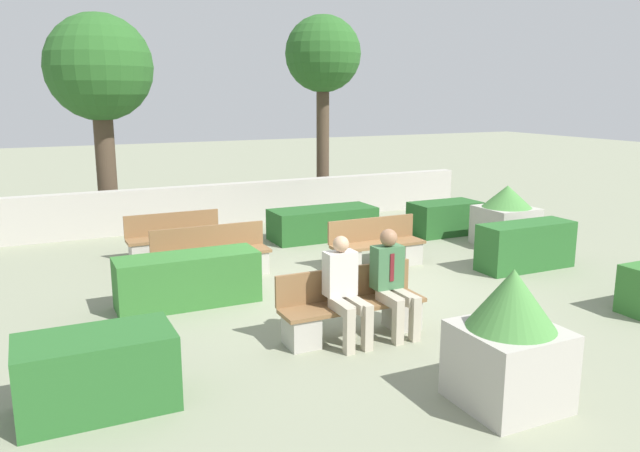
{
  "coord_description": "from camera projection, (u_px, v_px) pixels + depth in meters",
  "views": [
    {
      "loc": [
        -4.41,
        -8.18,
        2.96
      ],
      "look_at": [
        -0.27,
        0.5,
        0.9
      ],
      "focal_mm": 35.0,
      "sensor_mm": 36.0,
      "label": 1
    }
  ],
  "objects": [
    {
      "name": "hedge_block_mid_left",
      "position": [
        188.0,
        280.0,
        8.82
      ],
      "size": [
        1.99,
        0.66,
        0.73
      ],
      "color": "#33702D",
      "rests_on": "ground_plane"
    },
    {
      "name": "planter_corner_right",
      "position": [
        506.0,
        216.0,
        12.24
      ],
      "size": [
        0.99,
        0.99,
        1.2
      ],
      "color": "#ADA89E",
      "rests_on": "ground_plane"
    },
    {
      "name": "hedge_block_far_left",
      "position": [
        97.0,
        373.0,
        5.88
      ],
      "size": [
        1.43,
        0.77,
        0.74
      ],
      "color": "#286028",
      "rests_on": "ground_plane"
    },
    {
      "name": "hedge_block_far_right",
      "position": [
        526.0,
        246.0,
        10.65
      ],
      "size": [
        1.72,
        0.6,
        0.8
      ],
      "color": "#286028",
      "rests_on": "ground_plane"
    },
    {
      "name": "hedge_block_mid_right",
      "position": [
        445.0,
        218.0,
        13.28
      ],
      "size": [
        1.47,
        0.78,
        0.69
      ],
      "color": "#235623",
      "rests_on": "ground_plane"
    },
    {
      "name": "tree_leftmost",
      "position": [
        99.0,
        71.0,
        13.51
      ],
      "size": [
        2.31,
        2.31,
        4.66
      ],
      "color": "#473828",
      "rests_on": "ground_plane"
    },
    {
      "name": "person_seated_woman",
      "position": [
        345.0,
        286.0,
        7.43
      ],
      "size": [
        0.38,
        0.64,
        1.29
      ],
      "color": "#B2A893",
      "rests_on": "ground_plane"
    },
    {
      "name": "hedge_block_near_right",
      "position": [
        323.0,
        223.0,
        12.88
      ],
      "size": [
        2.18,
        0.88,
        0.63
      ],
      "color": "#235623",
      "rests_on": "ground_plane"
    },
    {
      "name": "planter_corner_left",
      "position": [
        510.0,
        341.0,
        5.93
      ],
      "size": [
        0.92,
        0.92,
        1.36
      ],
      "color": "#ADA89E",
      "rests_on": "ground_plane"
    },
    {
      "name": "ground_plane",
      "position": [
        349.0,
        287.0,
        9.7
      ],
      "size": [
        60.0,
        60.0,
        0.0
      ],
      "primitive_type": "plane",
      "color": "gray"
    },
    {
      "name": "tree_center_left",
      "position": [
        323.0,
        58.0,
        15.66
      ],
      "size": [
        1.91,
        1.91,
        4.88
      ],
      "color": "#473828",
      "rests_on": "ground_plane"
    },
    {
      "name": "perimeter_wall",
      "position": [
        240.0,
        203.0,
        14.31
      ],
      "size": [
        11.67,
        0.3,
        0.95
      ],
      "color": "#ADA89E",
      "rests_on": "ground_plane"
    },
    {
      "name": "bench_left_side",
      "position": [
        377.0,
        249.0,
        10.79
      ],
      "size": [
        1.69,
        0.48,
        0.83
      ],
      "rotation": [
        0.0,
        0.0,
        -0.09
      ],
      "color": "brown",
      "rests_on": "ground_plane"
    },
    {
      "name": "bench_right_side",
      "position": [
        176.0,
        243.0,
        11.26
      ],
      "size": [
        1.72,
        0.49,
        0.83
      ],
      "rotation": [
        0.0,
        0.0,
        -0.02
      ],
      "color": "brown",
      "rests_on": "ground_plane"
    },
    {
      "name": "bench_back",
      "position": [
        212.0,
        258.0,
        10.14
      ],
      "size": [
        1.9,
        0.48,
        0.83
      ],
      "rotation": [
        0.0,
        0.0,
        0.03
      ],
      "color": "brown",
      "rests_on": "ground_plane"
    },
    {
      "name": "person_seated_man",
      "position": [
        392.0,
        278.0,
        7.7
      ],
      "size": [
        0.38,
        0.64,
        1.32
      ],
      "color": "#B2A893",
      "rests_on": "ground_plane"
    },
    {
      "name": "bench_front",
      "position": [
        352.0,
        311.0,
        7.71
      ],
      "size": [
        1.87,
        0.48,
        0.83
      ],
      "color": "brown",
      "rests_on": "ground_plane"
    }
  ]
}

